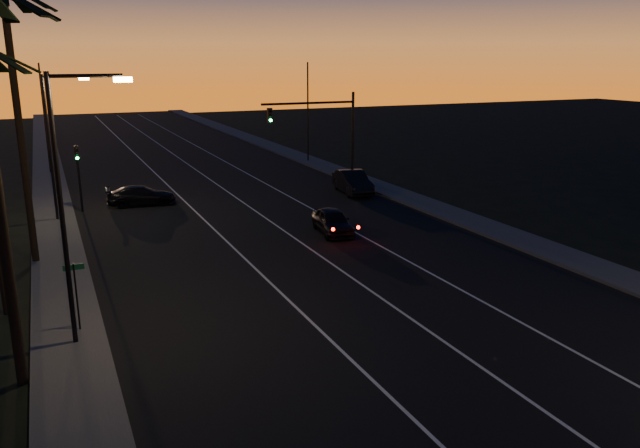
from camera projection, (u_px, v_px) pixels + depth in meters
name	position (u px, v px, depth m)	size (l,w,h in m)	color
road	(279.00, 235.00, 34.13)	(20.00, 170.00, 0.01)	black
sidewalk_left	(59.00, 259.00, 29.72)	(2.40, 170.00, 0.16)	#373734
sidewalk_right	(449.00, 213.00, 38.50)	(2.40, 170.00, 0.16)	#373734
lane_stripe_left	(226.00, 241.00, 32.95)	(0.12, 160.00, 0.01)	silver
lane_stripe_mid	(288.00, 233.00, 34.32)	(0.12, 160.00, 0.01)	silver
lane_stripe_right	(345.00, 227.00, 35.69)	(0.12, 160.00, 0.01)	silver
palm_far	(16.00, 99.00, 27.38)	(4.25, 4.16, 12.53)	black
streetlight_left_near	(69.00, 190.00, 19.73)	(2.55, 0.26, 9.00)	black
streetlight_left_far	(54.00, 136.00, 35.69)	(2.55, 0.26, 8.50)	black
street_sign	(76.00, 289.00, 21.52)	(0.70, 0.06, 2.60)	black
signal_mast	(323.00, 124.00, 44.51)	(7.10, 0.41, 7.00)	black
signal_post	(78.00, 166.00, 38.47)	(0.28, 0.37, 4.20)	black
far_pole_left	(45.00, 120.00, 50.72)	(0.14, 0.14, 9.00)	black
far_pole_right	(308.00, 113.00, 56.70)	(0.14, 0.14, 9.00)	black
lead_car	(333.00, 221.00, 34.26)	(2.20, 4.63, 1.36)	black
right_car	(353.00, 182.00, 44.38)	(2.37, 5.04, 1.60)	black
cross_car	(141.00, 195.00, 40.79)	(4.59, 2.27, 1.28)	black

